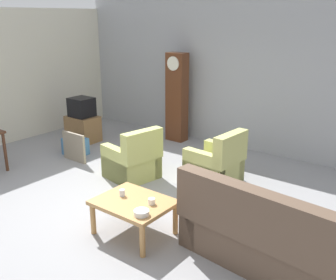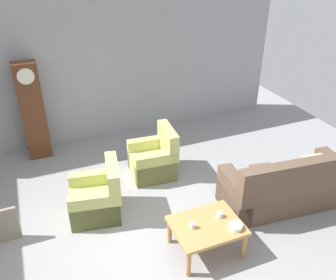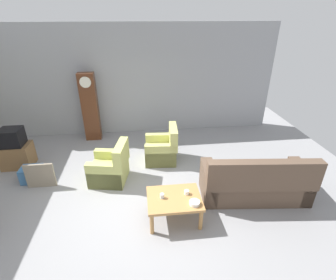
{
  "view_description": "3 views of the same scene",
  "coord_description": "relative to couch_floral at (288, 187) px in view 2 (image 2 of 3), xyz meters",
  "views": [
    {
      "loc": [
        3.7,
        -3.69,
        2.72
      ],
      "look_at": [
        0.3,
        0.73,
        0.92
      ],
      "focal_mm": 41.47,
      "sensor_mm": 36.0,
      "label": 1
    },
    {
      "loc": [
        -1.28,
        -3.69,
        3.93
      ],
      "look_at": [
        0.69,
        1.14,
        0.98
      ],
      "focal_mm": 38.53,
      "sensor_mm": 36.0,
      "label": 2
    },
    {
      "loc": [
        0.11,
        -3.92,
        3.4
      ],
      "look_at": [
        0.65,
        0.66,
        1.07
      ],
      "focal_mm": 26.97,
      "sensor_mm": 36.0,
      "label": 3
    }
  ],
  "objects": [
    {
      "name": "ground_plane",
      "position": [
        -2.33,
        0.04,
        -0.35
      ],
      "size": [
        10.4,
        10.4,
        0.0
      ],
      "primitive_type": "plane",
      "color": "gray"
    },
    {
      "name": "garage_door_wall",
      "position": [
        -2.33,
        3.64,
        1.25
      ],
      "size": [
        8.4,
        0.16,
        3.2
      ],
      "primitive_type": "cube",
      "color": "#9EA0A5",
      "rests_on": "ground_plane"
    },
    {
      "name": "couch_floral",
      "position": [
        0.0,
        0.0,
        0.0
      ],
      "size": [
        2.18,
        1.08,
        1.04
      ],
      "color": "brown",
      "rests_on": "ground_plane"
    },
    {
      "name": "armchair_olive_near",
      "position": [
        -2.93,
        0.95,
        -0.05
      ],
      "size": [
        0.91,
        0.89,
        0.92
      ],
      "color": "#B7BC66",
      "rests_on": "ground_plane"
    },
    {
      "name": "armchair_olive_far",
      "position": [
        -1.7,
        1.68,
        -0.05
      ],
      "size": [
        0.84,
        0.82,
        0.92
      ],
      "color": "tan",
      "rests_on": "ground_plane"
    },
    {
      "name": "coffee_table_wood",
      "position": [
        -1.69,
        -0.38,
        0.05
      ],
      "size": [
        0.96,
        0.76,
        0.47
      ],
      "color": "#B27F47",
      "rests_on": "ground_plane"
    },
    {
      "name": "grandfather_clock",
      "position": [
        -3.63,
        3.18,
        0.63
      ],
      "size": [
        0.44,
        0.3,
        1.96
      ],
      "color": "#562D19",
      "rests_on": "ground_plane"
    },
    {
      "name": "cup_white_porcelain",
      "position": [
        -1.46,
        -0.31,
        0.15
      ],
      "size": [
        0.09,
        0.09,
        0.07
      ],
      "primitive_type": "cylinder",
      "color": "white",
      "rests_on": "coffee_table_wood"
    },
    {
      "name": "cup_blue_rimmed",
      "position": [
        -1.91,
        -0.37,
        0.16
      ],
      "size": [
        0.07,
        0.07,
        0.09
      ],
      "primitive_type": "cylinder",
      "color": "silver",
      "rests_on": "coffee_table_wood"
    },
    {
      "name": "bowl_white_stacked",
      "position": [
        -1.37,
        -0.6,
        0.15
      ],
      "size": [
        0.19,
        0.19,
        0.06
      ],
      "primitive_type": "cylinder",
      "color": "white",
      "rests_on": "coffee_table_wood"
    }
  ]
}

